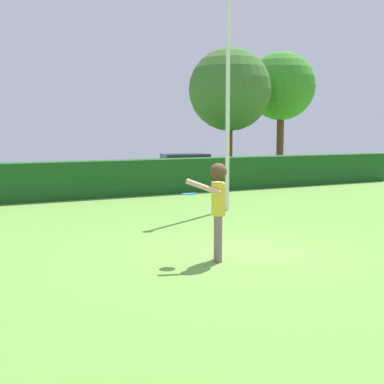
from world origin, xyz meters
name	(u,v)px	position (x,y,z in m)	size (l,w,h in m)	color
ground_plane	(235,253)	(0.00, 0.00, 0.00)	(60.00, 60.00, 0.00)	#64983C
person	(218,201)	(-0.60, -0.33, 1.10)	(0.83, 0.52, 1.77)	#7D5F67
frisbee	(189,194)	(-1.04, -0.08, 1.22)	(0.28, 0.28, 0.04)	#268CE5
lamppost	(228,82)	(2.74, 4.75, 3.74)	(0.24, 0.24, 6.83)	silver
hedge_row	(89,179)	(0.00, 9.58, 0.65)	(28.65, 0.90, 1.30)	#1B4F1D
parked_car_green	(185,165)	(6.30, 14.44, 0.69)	(4.47, 2.57, 1.25)	#1E6633
birch_tree	(230,90)	(9.42, 15.30, 4.53)	(4.35, 4.35, 6.72)	brown
willow_tree	(281,87)	(13.52, 16.29, 4.93)	(3.94, 3.94, 6.94)	brown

